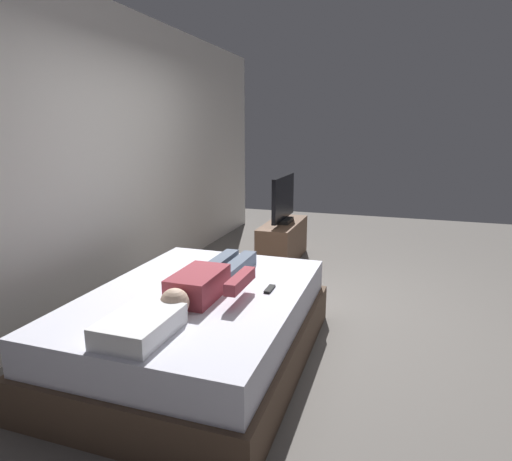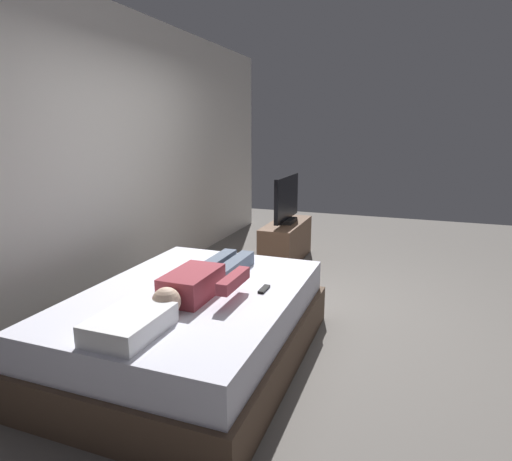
{
  "view_description": "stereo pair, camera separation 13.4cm",
  "coord_description": "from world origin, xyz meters",
  "px_view_note": "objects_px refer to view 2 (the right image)",
  "views": [
    {
      "loc": [
        -3.6,
        -0.78,
        1.66
      ],
      "look_at": [
        0.32,
        0.53,
        0.69
      ],
      "focal_mm": 30.48,
      "sensor_mm": 36.0,
      "label": 1
    },
    {
      "loc": [
        -3.56,
        -0.91,
        1.66
      ],
      "look_at": [
        0.32,
        0.53,
        0.69
      ],
      "focal_mm": 30.48,
      "sensor_mm": 36.0,
      "label": 2
    }
  ],
  "objects_px": {
    "tv": "(287,200)",
    "remote": "(264,289)",
    "pillow": "(130,324)",
    "tv_stand": "(286,242)",
    "person": "(203,280)",
    "bed": "(193,326)"
  },
  "relations": [
    {
      "from": "tv_stand",
      "to": "person",
      "type": "bearing_deg",
      "value": -176.7
    },
    {
      "from": "remote",
      "to": "tv",
      "type": "xyz_separation_m",
      "value": [
        2.44,
        0.55,
        0.24
      ]
    },
    {
      "from": "person",
      "to": "tv_stand",
      "type": "distance_m",
      "value": 2.62
    },
    {
      "from": "bed",
      "to": "tv_stand",
      "type": "bearing_deg",
      "value": 1.64
    },
    {
      "from": "tv",
      "to": "bed",
      "type": "bearing_deg",
      "value": -178.36
    },
    {
      "from": "bed",
      "to": "tv",
      "type": "relative_size",
      "value": 2.35
    },
    {
      "from": "pillow",
      "to": "tv",
      "type": "height_order",
      "value": "tv"
    },
    {
      "from": "person",
      "to": "tv_stand",
      "type": "height_order",
      "value": "person"
    },
    {
      "from": "pillow",
      "to": "tv_stand",
      "type": "height_order",
      "value": "pillow"
    },
    {
      "from": "bed",
      "to": "pillow",
      "type": "distance_m",
      "value": 0.79
    },
    {
      "from": "person",
      "to": "tv_stand",
      "type": "relative_size",
      "value": 1.15
    },
    {
      "from": "person",
      "to": "remote",
      "type": "relative_size",
      "value": 8.4
    },
    {
      "from": "remote",
      "to": "tv_stand",
      "type": "relative_size",
      "value": 0.14
    },
    {
      "from": "remote",
      "to": "tv",
      "type": "height_order",
      "value": "tv"
    },
    {
      "from": "tv",
      "to": "remote",
      "type": "bearing_deg",
      "value": -167.2
    },
    {
      "from": "tv_stand",
      "to": "tv",
      "type": "distance_m",
      "value": 0.53
    },
    {
      "from": "remote",
      "to": "tv_stand",
      "type": "height_order",
      "value": "remote"
    },
    {
      "from": "bed",
      "to": "tv_stand",
      "type": "height_order",
      "value": "bed"
    },
    {
      "from": "pillow",
      "to": "person",
      "type": "height_order",
      "value": "person"
    },
    {
      "from": "pillow",
      "to": "remote",
      "type": "relative_size",
      "value": 3.2
    },
    {
      "from": "bed",
      "to": "remote",
      "type": "distance_m",
      "value": 0.59
    },
    {
      "from": "bed",
      "to": "tv",
      "type": "distance_m",
      "value": 2.67
    }
  ]
}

